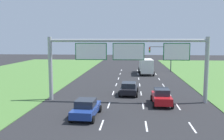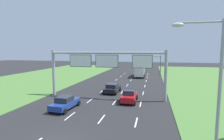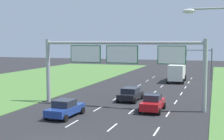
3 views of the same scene
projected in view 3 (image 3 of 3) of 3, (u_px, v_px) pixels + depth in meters
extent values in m
cube|color=white|center=(72.00, 124.00, 25.58)|extent=(0.14, 2.40, 0.01)
cube|color=white|center=(98.00, 109.00, 31.26)|extent=(0.14, 2.40, 0.01)
cube|color=white|center=(116.00, 99.00, 36.93)|extent=(0.14, 2.40, 0.01)
cube|color=white|center=(129.00, 91.00, 42.61)|extent=(0.14, 2.40, 0.01)
cube|color=white|center=(139.00, 85.00, 48.28)|extent=(0.14, 2.40, 0.01)
cube|color=white|center=(147.00, 81.00, 53.95)|extent=(0.14, 2.40, 0.01)
cube|color=white|center=(154.00, 77.00, 59.63)|extent=(0.14, 2.40, 0.01)
cube|color=white|center=(112.00, 127.00, 24.49)|extent=(0.14, 2.40, 0.01)
cube|color=white|center=(132.00, 111.00, 30.16)|extent=(0.14, 2.40, 0.01)
cube|color=white|center=(145.00, 100.00, 35.84)|extent=(0.14, 2.40, 0.01)
cube|color=white|center=(155.00, 92.00, 41.51)|extent=(0.14, 2.40, 0.01)
cube|color=white|center=(162.00, 86.00, 47.19)|extent=(0.14, 2.40, 0.01)
cube|color=white|center=(168.00, 81.00, 52.86)|extent=(0.14, 2.40, 0.01)
cube|color=white|center=(172.00, 78.00, 58.54)|extent=(0.14, 2.40, 0.01)
cube|color=white|center=(157.00, 131.00, 23.40)|extent=(0.14, 2.40, 0.01)
cube|color=white|center=(168.00, 114.00, 29.07)|extent=(0.14, 2.40, 0.01)
cube|color=white|center=(176.00, 102.00, 34.74)|extent=(0.14, 2.40, 0.01)
cube|color=white|center=(181.00, 94.00, 40.42)|extent=(0.14, 2.40, 0.01)
cube|color=white|center=(185.00, 87.00, 46.09)|extent=(0.14, 2.40, 0.01)
cube|color=white|center=(189.00, 82.00, 51.77)|extent=(0.14, 2.40, 0.01)
cube|color=white|center=(191.00, 78.00, 57.44)|extent=(0.14, 2.40, 0.01)
cube|color=black|center=(130.00, 95.00, 35.49)|extent=(2.15, 4.10, 0.61)
cube|color=#232833|center=(130.00, 90.00, 35.42)|extent=(1.78, 2.14, 0.58)
cylinder|color=black|center=(126.00, 95.00, 37.23)|extent=(0.25, 0.65, 0.64)
cylinder|color=black|center=(142.00, 96.00, 36.51)|extent=(0.25, 0.65, 0.64)
cylinder|color=black|center=(118.00, 100.00, 34.52)|extent=(0.25, 0.65, 0.64)
cylinder|color=black|center=(135.00, 101.00, 33.81)|extent=(0.25, 0.65, 0.64)
cube|color=red|center=(153.00, 104.00, 30.15)|extent=(1.78, 4.04, 0.72)
cube|color=#232833|center=(153.00, 97.00, 30.10)|extent=(1.48, 1.92, 0.63)
cylinder|color=black|center=(147.00, 104.00, 31.86)|extent=(0.22, 0.64, 0.64)
cylinder|color=black|center=(164.00, 106.00, 31.29)|extent=(0.22, 0.64, 0.64)
cylinder|color=black|center=(140.00, 110.00, 29.08)|extent=(0.22, 0.64, 0.64)
cylinder|color=black|center=(159.00, 112.00, 28.51)|extent=(0.22, 0.64, 0.64)
cube|color=navy|center=(65.00, 110.00, 27.88)|extent=(2.06, 4.39, 0.63)
cube|color=#232833|center=(64.00, 103.00, 27.71)|extent=(1.70, 1.87, 0.62)
cylinder|color=black|center=(65.00, 109.00, 29.73)|extent=(0.25, 0.65, 0.64)
cylinder|color=black|center=(83.00, 110.00, 29.05)|extent=(0.25, 0.65, 0.64)
cylinder|color=black|center=(46.00, 116.00, 26.77)|extent=(0.25, 0.65, 0.64)
cylinder|color=black|center=(65.00, 118.00, 26.09)|extent=(0.25, 0.65, 0.64)
cube|color=silver|center=(179.00, 71.00, 55.64)|extent=(2.25, 2.15, 2.20)
cube|color=silver|center=(177.00, 72.00, 51.78)|extent=(2.48, 5.72, 2.51)
cylinder|color=black|center=(173.00, 76.00, 56.54)|extent=(0.30, 0.91, 0.90)
cylinder|color=black|center=(185.00, 77.00, 55.88)|extent=(0.30, 0.91, 0.90)
cylinder|color=black|center=(171.00, 78.00, 54.37)|extent=(0.30, 0.91, 0.90)
cylinder|color=black|center=(185.00, 78.00, 53.67)|extent=(0.30, 0.91, 0.90)
cylinder|color=black|center=(168.00, 81.00, 50.12)|extent=(0.30, 0.91, 0.90)
cylinder|color=black|center=(183.00, 81.00, 49.41)|extent=(0.30, 0.91, 0.90)
cylinder|color=#9EA0A5|center=(48.00, 71.00, 34.78)|extent=(0.44, 0.44, 7.00)
cylinder|color=#9EA0A5|center=(205.00, 76.00, 29.54)|extent=(0.44, 0.44, 7.00)
cylinder|color=#9EA0A5|center=(120.00, 43.00, 31.88)|extent=(16.80, 0.32, 0.32)
cube|color=#0C5B28|center=(86.00, 54.00, 33.19)|extent=(3.43, 0.12, 1.84)
cube|color=white|center=(85.00, 54.00, 33.13)|extent=(3.27, 0.01, 1.68)
cube|color=#0C5B28|center=(122.00, 54.00, 31.93)|extent=(3.38, 0.12, 1.84)
cube|color=white|center=(122.00, 54.00, 31.86)|extent=(3.22, 0.01, 1.68)
cube|color=#0C5B28|center=(172.00, 55.00, 30.35)|extent=(2.77, 0.12, 1.84)
cube|color=white|center=(172.00, 55.00, 30.29)|extent=(2.61, 0.01, 1.68)
cylinder|color=#47494F|center=(212.00, 64.00, 54.60)|extent=(0.20, 0.20, 5.60)
cylinder|color=#47494F|center=(199.00, 50.00, 55.08)|extent=(4.50, 0.14, 0.14)
cube|color=black|center=(186.00, 54.00, 55.84)|extent=(0.32, 0.36, 1.10)
sphere|color=red|center=(185.00, 52.00, 55.62)|extent=(0.22, 0.22, 0.22)
sphere|color=orange|center=(185.00, 54.00, 55.65)|extent=(0.22, 0.22, 0.22)
sphere|color=green|center=(185.00, 56.00, 55.68)|extent=(0.22, 0.22, 0.22)
cylinder|color=#9EA0A5|center=(212.00, 8.00, 15.44)|extent=(2.20, 0.10, 0.10)
ellipsoid|color=silver|center=(189.00, 11.00, 15.79)|extent=(0.64, 0.32, 0.24)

